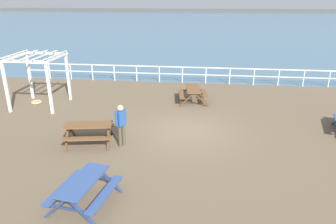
{
  "coord_description": "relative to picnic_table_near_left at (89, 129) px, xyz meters",
  "views": [
    {
      "loc": [
        0.68,
        -12.31,
        5.5
      ],
      "look_at": [
        -0.8,
        0.05,
        0.8
      ],
      "focal_mm": 33.46,
      "sensor_mm": 36.0,
      "label": 1
    }
  ],
  "objects": [
    {
      "name": "seaward_railing",
      "position": [
        3.71,
        9.33,
        0.15
      ],
      "size": [
        23.07,
        0.07,
        1.08
      ],
      "color": "white",
      "rests_on": "ground"
    },
    {
      "name": "visitor",
      "position": [
        1.34,
        -0.12,
        0.36
      ],
      "size": [
        0.37,
        0.46,
        1.66
      ],
      "rotation": [
        0.0,
        0.0,
        2.57
      ],
      "color": "#4C4233",
      "rests_on": "ground"
    },
    {
      "name": "rope_coil",
      "position": [
        -4.54,
        4.26,
        -0.53
      ],
      "size": [
        0.55,
        0.55,
        0.11
      ],
      "primitive_type": "torus",
      "color": "tan",
      "rests_on": "ground"
    },
    {
      "name": "picnic_table_near_left",
      "position": [
        0.0,
        0.0,
        0.0
      ],
      "size": [
        2.03,
        1.81,
        0.8
      ],
      "rotation": [
        0.0,
        0.0,
        0.18
      ],
      "color": "brown",
      "rests_on": "ground"
    },
    {
      "name": "picnic_table_far_left",
      "position": [
        1.24,
        -3.77,
        0.0
      ],
      "size": [
        1.77,
        2.01,
        0.8
      ],
      "rotation": [
        0.0,
        0.0,
        1.42
      ],
      "color": "#334C84",
      "rests_on": "ground"
    },
    {
      "name": "distant_shoreline",
      "position": [
        3.71,
        97.33,
        -0.58
      ],
      "size": [
        142.0,
        6.0,
        1.8
      ],
      "primitive_type": "cube",
      "color": "#4C4C47",
      "rests_on": "ground"
    },
    {
      "name": "picnic_table_far_right",
      "position": [
        3.81,
        5.51,
        0.0
      ],
      "size": [
        1.72,
        1.96,
        0.8
      ],
      "rotation": [
        0.0,
        0.0,
        1.69
      ],
      "color": "brown",
      "rests_on": "ground"
    },
    {
      "name": "sea_band",
      "position": [
        3.71,
        54.33,
        -0.58
      ],
      "size": [
        142.0,
        90.0,
        0.01
      ],
      "primitive_type": "cube",
      "color": "#476B84",
      "rests_on": "ground"
    },
    {
      "name": "lattice_pergola",
      "position": [
        -4.05,
        3.95,
        1.41
      ],
      "size": [
        2.45,
        2.57,
        2.7
      ],
      "rotation": [
        0.0,
        0.0,
        0.01
      ],
      "color": "white",
      "rests_on": "ground"
    },
    {
      "name": "ground_plane",
      "position": [
        3.71,
        1.58,
        -0.68
      ],
      "size": [
        30.0,
        24.0,
        0.2
      ],
      "primitive_type": "cube",
      "color": "brown"
    }
  ]
}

